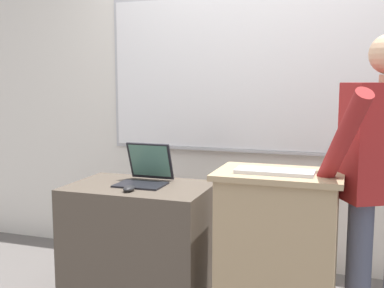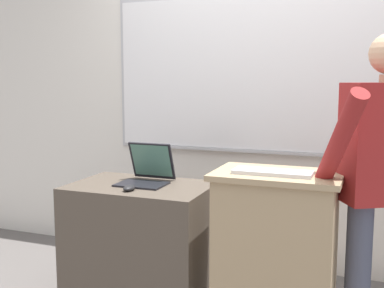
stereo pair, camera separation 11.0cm
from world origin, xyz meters
name	(u,v)px [view 2 (the right image)]	position (x,y,z in m)	size (l,w,h in m)	color
back_wall	(261,92)	(0.00, 1.40, 1.33)	(6.40, 0.17, 2.64)	silver
lectern_podium	(275,258)	(0.35, 0.30, 0.47)	(0.66, 0.44, 0.94)	tan
side_desk	(141,245)	(-0.52, 0.44, 0.39)	(0.86, 0.58, 0.77)	#4C4238
person_presenter	(384,174)	(0.86, 0.41, 0.95)	(0.58, 0.69, 1.64)	#474C60
laptop	(148,170)	(-0.51, 0.52, 0.85)	(0.30, 0.31, 0.25)	black
wireless_keyboard	(273,172)	(0.33, 0.25, 0.95)	(0.40, 0.15, 0.02)	silver
computer_mouse_by_laptop	(129,188)	(-0.51, 0.27, 0.79)	(0.06, 0.10, 0.03)	black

